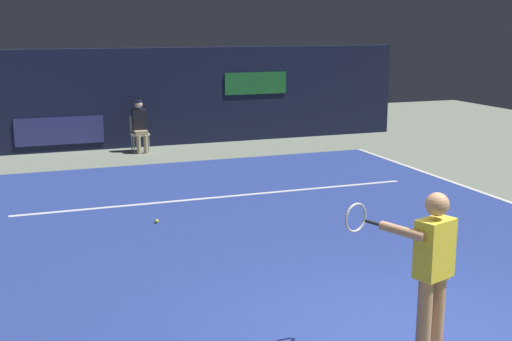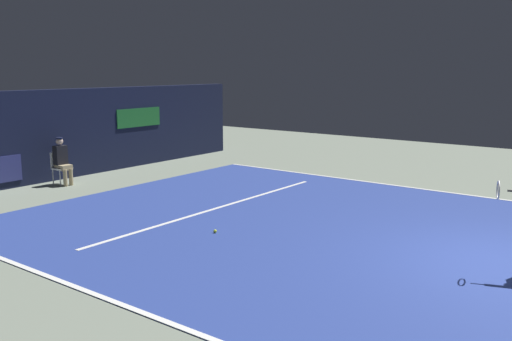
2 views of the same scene
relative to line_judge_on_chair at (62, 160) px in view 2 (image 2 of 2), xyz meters
name	(u,v)px [view 2 (image 2 of 2)]	position (x,y,z in m)	size (l,w,h in m)	color
ground_plane	(286,222)	(0.56, -7.09, -0.69)	(28.77, 28.77, 0.00)	gray
court_surface	(286,222)	(0.56, -7.09, -0.68)	(9.78, 10.79, 0.01)	navy
line_sideline_left	(383,184)	(5.40, -7.09, -0.67)	(0.10, 10.79, 0.01)	white
line_sideline_right	(95,294)	(-4.28, -7.09, -0.67)	(0.10, 10.79, 0.01)	white
line_service	(218,208)	(0.56, -5.20, -0.67)	(7.63, 0.10, 0.01)	white
back_wall	(61,134)	(0.56, 0.82, 0.61)	(14.19, 0.33, 2.60)	#141933
line_judge_on_chair	(62,160)	(0.00, 0.00, 0.00)	(0.44, 0.53, 1.32)	white
tennis_ball	(215,231)	(-0.97, -6.45, -0.64)	(0.07, 0.07, 0.07)	#CCE033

